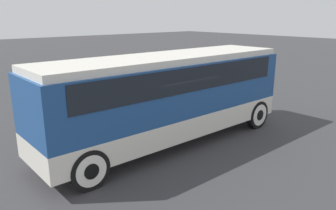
{
  "coord_description": "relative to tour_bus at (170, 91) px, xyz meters",
  "views": [
    {
      "loc": [
        -7.26,
        -8.4,
        4.5
      ],
      "look_at": [
        0.0,
        0.0,
        1.44
      ],
      "focal_mm": 35.0,
      "sensor_mm": 36.0,
      "label": 1
    }
  ],
  "objects": [
    {
      "name": "ground_plane",
      "position": [
        -0.1,
        0.0,
        -1.92
      ],
      "size": [
        120.0,
        120.0,
        0.0
      ],
      "primitive_type": "plane",
      "color": "#38383A"
    },
    {
      "name": "parked_car_mid",
      "position": [
        3.79,
        8.35,
        -1.22
      ],
      "size": [
        4.02,
        1.98,
        1.4
      ],
      "color": "#BCBCC1",
      "rests_on": "ground_plane"
    },
    {
      "name": "tour_bus",
      "position": [
        0.0,
        0.0,
        0.0
      ],
      "size": [
        9.58,
        2.51,
        3.19
      ],
      "color": "silver",
      "rests_on": "ground_plane"
    },
    {
      "name": "parked_car_near",
      "position": [
        1.17,
        5.54,
        -1.2
      ],
      "size": [
        4.47,
        1.85,
        1.45
      ],
      "color": "navy",
      "rests_on": "ground_plane"
    }
  ]
}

